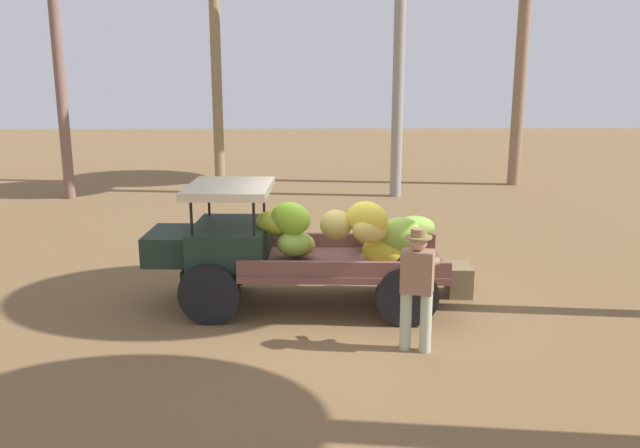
{
  "coord_description": "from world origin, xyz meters",
  "views": [
    {
      "loc": [
        0.41,
        9.65,
        3.59
      ],
      "look_at": [
        0.25,
        -0.02,
        1.29
      ],
      "focal_mm": 37.26,
      "sensor_mm": 36.0,
      "label": 1
    }
  ],
  "objects": [
    {
      "name": "ground_plane",
      "position": [
        0.0,
        0.0,
        0.0
      ],
      "size": [
        60.0,
        60.0,
        0.0
      ],
      "primitive_type": "plane",
      "color": "brown"
    },
    {
      "name": "farmer",
      "position": [
        -0.95,
        1.66,
        0.92
      ],
      "size": [
        0.55,
        0.51,
        1.63
      ],
      "rotation": [
        0.0,
        0.0,
        -1.88
      ],
      "color": "#B2BA9B",
      "rests_on": "ground"
    },
    {
      "name": "truck",
      "position": [
        0.63,
        -0.02,
        0.96
      ],
      "size": [
        4.53,
        1.9,
        1.88
      ],
      "rotation": [
        0.0,
        0.0,
        -0.04
      ],
      "color": "#1C2C22",
      "rests_on": "ground"
    },
    {
      "name": "wooden_crate",
      "position": [
        -1.99,
        -0.5,
        0.24
      ],
      "size": [
        0.4,
        0.59,
        0.48
      ],
      "primitive_type": "cube",
      "rotation": [
        0.0,
        0.0,
        1.53
      ],
      "color": "olive",
      "rests_on": "ground"
    }
  ]
}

